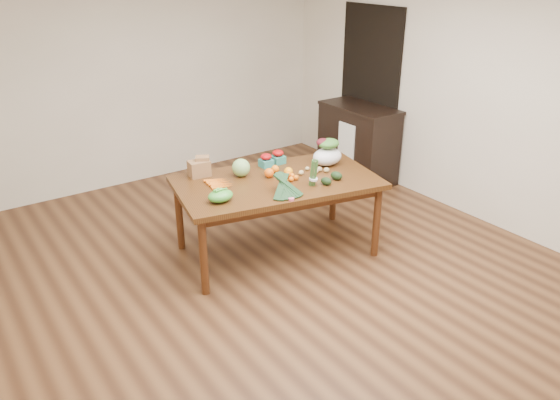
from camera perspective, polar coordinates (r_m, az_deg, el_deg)
floor at (r=4.86m, az=0.12°, el=-8.52°), size 6.00×6.00×0.00m
room_walls at (r=4.29m, az=0.13°, el=6.84°), size 5.02×6.02×2.70m
dining_table at (r=5.15m, az=-0.35°, el=-1.74°), size 2.00×1.38×0.75m
doorway_dark at (r=7.09m, az=9.27°, el=11.05°), size 0.02×1.00×2.10m
cabinet at (r=6.98m, az=8.16°, el=5.95°), size 0.52×1.02×0.94m
dish_towel at (r=6.74m, az=6.94°, el=6.07°), size 0.02×0.28×0.45m
paper_bag at (r=5.11m, az=-8.46°, el=3.44°), size 0.29×0.26×0.18m
cabbage at (r=5.07m, az=-4.10°, el=3.39°), size 0.17×0.17×0.17m
strawberry_basket_a at (r=5.30m, az=-1.46°, el=4.03°), size 0.14×0.14×0.10m
strawberry_basket_b at (r=5.39m, az=-0.21°, el=4.41°), size 0.14×0.14×0.11m
orange_a at (r=5.04m, az=-1.15°, el=2.85°), size 0.09×0.09×0.09m
orange_b at (r=5.16m, az=-0.51°, el=3.27°), size 0.07×0.07×0.07m
orange_c at (r=5.08m, az=0.89°, el=2.99°), size 0.08×0.08×0.08m
mandarin_cluster at (r=4.99m, az=0.84°, el=2.55°), size 0.21×0.21×0.08m
carrots at (r=4.92m, az=-6.36°, el=1.77°), size 0.27×0.28×0.03m
snap_pea_bag at (r=4.57m, az=-6.24°, el=0.43°), size 0.22×0.17×0.10m
kale_bunch at (r=4.63m, az=0.70°, el=1.34°), size 0.40×0.46×0.16m
asparagus_bundle at (r=4.83m, az=3.53°, el=2.87°), size 0.10×0.13×0.26m
potato_a at (r=5.11m, az=2.22°, el=2.87°), size 0.05×0.05×0.04m
potato_b at (r=5.15m, az=3.79°, el=3.00°), size 0.05×0.04×0.04m
potato_c at (r=5.19m, az=4.12°, el=3.23°), size 0.06×0.05×0.05m
potato_d at (r=5.22m, az=2.86°, el=3.30°), size 0.04×0.04×0.04m
potato_e at (r=5.18m, az=4.88°, el=3.14°), size 0.06×0.05×0.05m
avocado_a at (r=4.89m, az=4.85°, el=1.97°), size 0.10×0.12×0.07m
avocado_b at (r=5.01m, az=5.91°, el=2.54°), size 0.11×0.13×0.08m
salad_bag at (r=5.34m, az=4.97°, el=4.89°), size 0.35×0.29×0.24m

